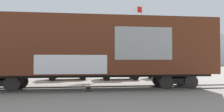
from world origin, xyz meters
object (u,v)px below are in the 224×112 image
Objects in this scene: parked_car_white at (119,71)px; parked_car_silver at (166,71)px; freight_car at (93,47)px; flagpole at (141,30)px; parked_car_tan at (68,71)px.

parked_car_white reaches higher than parked_car_silver.
freight_car is 14.54m from flagpole.
parked_car_tan reaches higher than parked_car_white.
flagpole reaches higher than parked_car_silver.
freight_car is 3.51× the size of parked_car_silver.
parked_car_tan is 1.03× the size of parked_car_white.
flagpole is 12.32m from parked_car_tan.
parked_car_tan is 4.98m from parked_car_white.
freight_car reaches higher than parked_car_white.
flagpole is 9.60m from parked_car_white.
parked_car_white is (2.52, 5.58, -1.93)m from freight_car.
parked_car_white is at bearing -174.86° from parked_car_silver.
flagpole is 2.11× the size of parked_car_silver.
parked_car_tan is (-2.45, 5.92, -1.89)m from freight_car.
flagpole is at bearing 98.82° from parked_car_silver.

